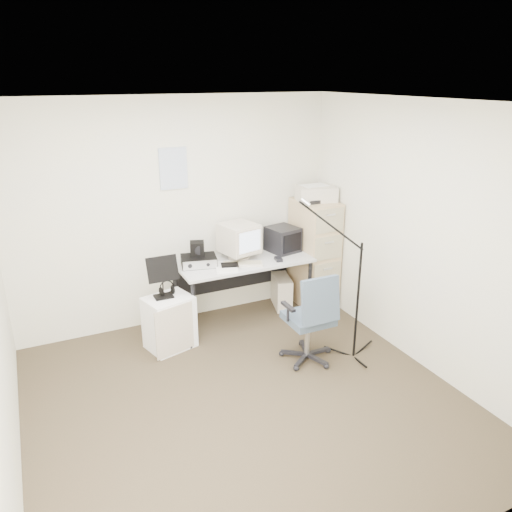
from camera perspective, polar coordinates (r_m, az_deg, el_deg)
name	(u,v)px	position (r m, az deg, el deg)	size (l,w,h in m)	color
floor	(246,401)	(4.54, -1.14, -16.26)	(3.60, 3.60, 0.01)	#383123
ceiling	(244,102)	(3.67, -1.42, 17.15)	(3.60, 3.60, 0.01)	white
wall_back	(177,214)	(5.54, -8.98, 4.79)	(3.60, 0.02, 2.50)	beige
wall_front	(398,390)	(2.59, 15.97, -14.55)	(3.60, 0.02, 2.50)	beige
wall_right	(420,238)	(4.91, 18.26, 2.02)	(0.02, 3.60, 2.50)	beige
wall_calendar	(173,168)	(5.42, -9.43, 9.84)	(0.30, 0.02, 0.44)	white
filing_cabinet	(314,253)	(6.07, 6.63, 0.32)	(0.40, 0.60, 1.30)	tan
printer	(316,194)	(5.87, 6.90, 7.10)	(0.44, 0.30, 0.17)	beige
desk	(244,289)	(5.73, -1.43, -3.83)	(1.50, 0.70, 0.73)	silver
crt_monitor	(239,241)	(5.58, -1.98, 1.69)	(0.36, 0.38, 0.40)	beige
crt_tv	(283,239)	(5.83, 3.08, 1.93)	(0.32, 0.33, 0.29)	black
desk_speaker	(258,247)	(5.77, 0.20, 1.05)	(0.08, 0.08, 0.15)	#BCAF9B
keyboard	(243,264)	(5.43, -1.53, -0.91)	(0.43, 0.15, 0.02)	beige
mouse	(278,259)	(5.56, 2.57, -0.36)	(0.07, 0.12, 0.04)	black
radio_receiver	(199,261)	(5.44, -6.56, -0.55)	(0.37, 0.27, 0.11)	black
radio_speaker	(197,248)	(5.44, -6.74, 0.86)	(0.15, 0.14, 0.15)	black
papers	(226,267)	(5.37, -3.41, -1.23)	(0.23, 0.31, 0.02)	white
pc_tower	(282,292)	(6.11, 2.95, -4.07)	(0.18, 0.41, 0.38)	beige
office_chair	(308,316)	(4.91, 5.99, -6.89)	(0.54, 0.54, 0.94)	#3B4653
side_cart	(169,322)	(5.26, -9.87, -7.49)	(0.45, 0.36, 0.56)	white
music_stand	(162,276)	(5.07, -10.67, -2.31)	(0.31, 0.16, 0.45)	black
headphones	(167,290)	(5.19, -10.15, -3.81)	(0.16, 0.16, 0.03)	black
mic_stand	(359,284)	(4.90, 11.68, -3.15)	(0.02, 0.02, 1.58)	black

